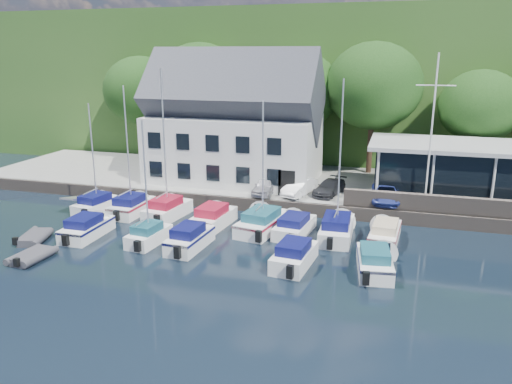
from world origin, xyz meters
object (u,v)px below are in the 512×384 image
car_white (300,187)px  boat_r1_2 (165,153)px  car_silver (266,186)px  boat_r2_3 (294,253)px  club_pavilion (458,170)px  boat_r1_6 (340,167)px  boat_r1_3 (213,215)px  harbor_building (235,129)px  boat_r1_4 (263,162)px  boat_r2_4 (375,259)px  boat_r2_1 (145,179)px  boat_r1_1 (128,153)px  boat_r1_7 (385,231)px  boat_r2_2 (190,236)px  car_dgrey (329,187)px  boat_r1_0 (93,154)px  flagpole (431,133)px  boat_r2_0 (87,226)px  dinghy_0 (35,236)px  car_blue (386,193)px  boat_r1_5 (295,224)px  dinghy_1 (32,255)px

car_white → boat_r1_2: bearing=-132.5°
car_silver → boat_r2_3: (4.50, -10.56, -0.88)m
club_pavilion → boat_r1_6: 11.96m
club_pavilion → boat_r1_3: size_ratio=2.21×
harbor_building → car_silver: size_ratio=3.87×
boat_r1_4 → boat_r2_4: (7.64, -4.57, -4.01)m
car_white → boat_r2_1: size_ratio=0.46×
boat_r1_1 → boat_r1_2: bearing=0.7°
club_pavilion → boat_r1_7: 10.18m
boat_r1_4 → harbor_building: bearing=128.3°
club_pavilion → boat_r2_2: size_ratio=2.36×
car_dgrey → boat_r2_1: bearing=-117.7°
boat_r1_4 → boat_r1_6: 4.98m
car_dgrey → boat_r1_0: 17.97m
flagpole → boat_r2_3: flagpole is taller
boat_r1_6 → boat_r2_0: (-15.75, -4.35, -3.98)m
boat_r1_0 → boat_r2_3: bearing=-9.5°
boat_r1_4 → boat_r1_7: size_ratio=1.51×
boat_r1_0 → dinghy_0: 7.60m
harbor_building → boat_r1_4: (5.07, -9.38, -0.62)m
club_pavilion → dinghy_0: 30.42m
club_pavilion → boat_r1_0: 27.34m
boat_r1_7 → boat_r1_6: bearing=-172.4°
flagpole → boat_r2_1: size_ratio=1.26×
boat_r1_7 → boat_r2_4: bearing=-90.4°
car_blue → boat_r2_3: 11.85m
boat_r1_5 → dinghy_0: bearing=-152.6°
club_pavilion → boat_r1_2: bearing=-158.2°
club_pavilion → boat_r1_4: 15.77m
boat_r1_0 → flagpole: bearing=20.7°
boat_r1_7 → car_blue: bearing=96.3°
boat_r1_6 → boat_r2_0: boat_r1_6 is taller
boat_r2_2 → boat_r2_4: 11.11m
harbor_building → flagpole: bearing=-14.8°
flagpole → boat_r1_3: size_ratio=1.79×
boat_r1_3 → boat_r2_0: size_ratio=1.04×
harbor_building → boat_r1_1: size_ratio=1.56×
boat_r1_6 → dinghy_0: bearing=-163.8°
boat_r2_2 → boat_r2_4: (11.11, -0.30, -0.05)m
car_dgrey → boat_r1_7: (4.48, -6.43, -0.88)m
boat_r1_2 → dinghy_1: size_ratio=3.42×
boat_r1_7 → car_white: bearing=143.9°
car_white → boat_r1_7: 8.81m
boat_r2_1 → boat_r2_0: bearing=-173.4°
dinghy_0 → flagpole: bearing=9.2°
club_pavilion → boat_r1_6: boat_r1_6 is taller
car_white → car_dgrey: size_ratio=0.99×
flagpole → dinghy_0: (-24.07, -11.16, -6.00)m
car_silver → boat_r1_1: size_ratio=0.40×
boat_r1_7 → dinghy_0: (-21.55, -6.17, -0.36)m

